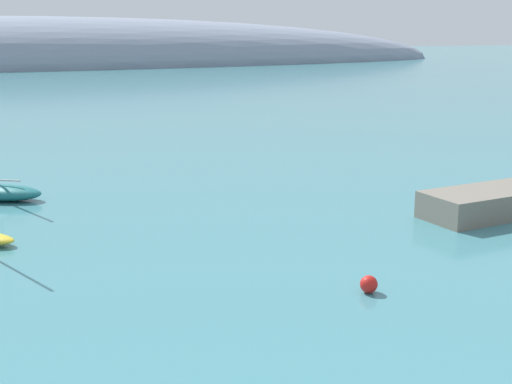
# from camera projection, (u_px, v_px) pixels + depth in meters

# --- Properties ---
(mooring_buoy_red) EXTENTS (0.83, 0.83, 0.83)m
(mooring_buoy_red) POSITION_uv_depth(u_px,v_px,m) (369.00, 284.00, 33.10)
(mooring_buoy_red) COLOR red
(mooring_buoy_red) RESTS_ON water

